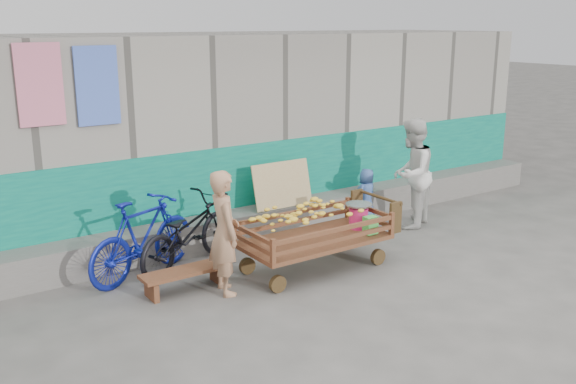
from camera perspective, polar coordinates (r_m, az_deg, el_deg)
ground at (r=8.11m, az=6.61°, el=-8.36°), size 80.00×80.00×0.00m
building_wall at (r=10.96m, az=-7.23°, el=5.76°), size 12.00×3.50×3.00m
banana_cart at (r=8.37m, az=2.16°, el=-2.98°), size 2.14×0.98×0.91m
bench at (r=7.97m, az=-9.12°, el=-7.31°), size 1.10×0.33×0.28m
vendor_man at (r=7.68m, az=-5.68°, el=-3.61°), size 0.46×0.61×1.52m
woman at (r=10.28m, az=10.93°, el=1.63°), size 1.06×0.98×1.74m
child at (r=10.56m, az=6.98°, el=-0.27°), size 0.49×0.39×0.88m
bicycle_dark at (r=8.63m, az=-8.94°, el=-3.57°), size 1.92×1.34×0.96m
bicycle_blue at (r=8.39m, az=-12.78°, el=-3.96°), size 1.82×1.11×1.06m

